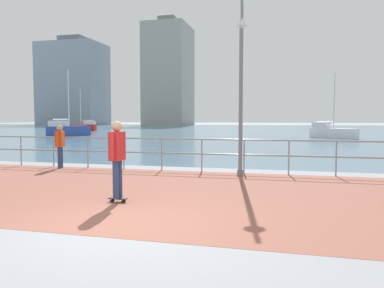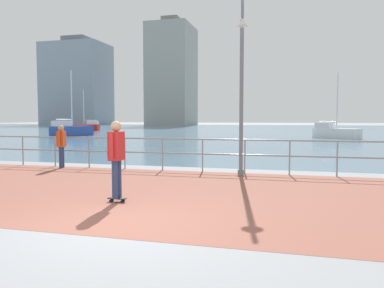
% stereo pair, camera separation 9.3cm
% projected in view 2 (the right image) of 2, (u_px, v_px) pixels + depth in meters
% --- Properties ---
extents(ground, '(220.00, 220.00, 0.00)m').
position_uv_depth(ground, '(265.00, 133.00, 44.81)').
color(ground, gray).
extents(brick_paving, '(28.00, 7.07, 0.01)m').
position_uv_depth(brick_paving, '(169.00, 192.00, 8.99)').
color(brick_paving, '#935647').
rests_on(brick_paving, ground).
extents(harbor_water, '(180.00, 88.00, 0.00)m').
position_uv_depth(harbor_water, '(270.00, 130.00, 55.84)').
color(harbor_water, slate).
rests_on(harbor_water, ground).
extents(waterfront_railing, '(25.25, 0.06, 1.11)m').
position_uv_depth(waterfront_railing, '(203.00, 149.00, 12.35)').
color(waterfront_railing, '#8C99A3').
rests_on(waterfront_railing, ground).
extents(lamppost, '(0.36, 0.81, 5.32)m').
position_uv_depth(lamppost, '(242.00, 79.00, 11.12)').
color(lamppost, slate).
rests_on(lamppost, ground).
extents(skateboarder, '(0.40, 0.55, 1.72)m').
position_uv_depth(skateboarder, '(116.00, 154.00, 7.81)').
color(skateboarder, black).
rests_on(skateboarder, ground).
extents(bystander, '(0.32, 0.56, 1.53)m').
position_uv_depth(bystander, '(61.00, 143.00, 13.29)').
color(bystander, navy).
rests_on(bystander, ground).
extents(sailboat_gray, '(4.03, 3.52, 5.78)m').
position_uv_depth(sailboat_gray, '(335.00, 132.00, 33.24)').
color(sailboat_gray, white).
rests_on(sailboat_gray, ground).
extents(sailboat_blue, '(2.38, 4.85, 6.54)m').
position_uv_depth(sailboat_blue, '(71.00, 130.00, 37.23)').
color(sailboat_blue, '#284799').
rests_on(sailboat_blue, ground).
extents(sailboat_red, '(4.39, 2.20, 5.91)m').
position_uv_depth(sailboat_red, '(85.00, 127.00, 53.32)').
color(sailboat_red, '#B21E1E').
rests_on(sailboat_red, ground).
extents(tower_brick, '(10.55, 12.93, 27.35)m').
position_uv_depth(tower_brick, '(172.00, 75.00, 95.96)').
color(tower_brick, '#939993').
rests_on(tower_brick, ground).
extents(tower_slate, '(16.63, 11.76, 24.08)m').
position_uv_depth(tower_slate, '(77.00, 84.00, 102.94)').
color(tower_slate, '#8493A3').
rests_on(tower_slate, ground).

